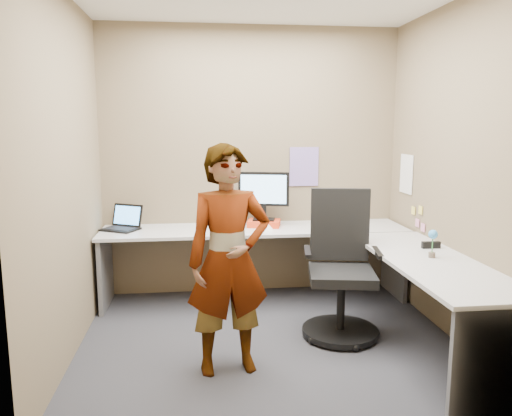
{
  "coord_description": "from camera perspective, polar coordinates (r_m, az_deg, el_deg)",
  "views": [
    {
      "loc": [
        -0.55,
        -3.77,
        1.72
      ],
      "look_at": [
        -0.07,
        0.25,
        1.05
      ],
      "focal_mm": 35.0,
      "sensor_mm": 36.0,
      "label": 1
    }
  ],
  "objects": [
    {
      "name": "flower",
      "position": [
        4.0,
        19.55,
        -3.37
      ],
      "size": [
        0.07,
        0.07,
        0.22
      ],
      "color": "brown",
      "rests_on": "desk"
    },
    {
      "name": "wall_back",
      "position": [
        5.11,
        -0.57,
        5.27
      ],
      "size": [
        3.0,
        0.0,
        3.0
      ],
      "primitive_type": "plane",
      "rotation": [
        1.57,
        0.0,
        0.0
      ],
      "color": "brown",
      "rests_on": "ground"
    },
    {
      "name": "ground",
      "position": [
        4.18,
        1.44,
        -14.91
      ],
      "size": [
        3.0,
        3.0,
        0.0
      ],
      "primitive_type": "plane",
      "color": "#2A2A2F",
      "rests_on": "ground"
    },
    {
      "name": "monitor",
      "position": [
        4.92,
        0.88,
        1.86
      ],
      "size": [
        0.5,
        0.19,
        0.48
      ],
      "rotation": [
        0.0,
        0.0,
        -0.24
      ],
      "color": "black",
      "rests_on": "paper_ream"
    },
    {
      "name": "paper_ream",
      "position": [
        4.95,
        0.9,
        -1.75
      ],
      "size": [
        0.36,
        0.3,
        0.06
      ],
      "primitive_type": "cube",
      "rotation": [
        0.0,
        0.0,
        -0.24
      ],
      "color": "red",
      "rests_on": "desk"
    },
    {
      "name": "wall_right",
      "position": [
        4.3,
        21.75,
        3.8
      ],
      "size": [
        0.0,
        2.7,
        2.7
      ],
      "primitive_type": "plane",
      "rotation": [
        1.57,
        0.0,
        -1.57
      ],
      "color": "brown",
      "rests_on": "ground"
    },
    {
      "name": "stapler",
      "position": [
        4.32,
        19.36,
        -4.0
      ],
      "size": [
        0.15,
        0.04,
        0.05
      ],
      "primitive_type": "cube",
      "rotation": [
        0.0,
        0.0,
        -0.03
      ],
      "color": "black",
      "rests_on": "desk"
    },
    {
      "name": "office_chair",
      "position": [
        4.21,
        9.65,
        -7.83
      ],
      "size": [
        0.65,
        0.63,
        1.18
      ],
      "rotation": [
        0.0,
        0.0,
        -0.18
      ],
      "color": "black",
      "rests_on": "ground"
    },
    {
      "name": "sticky_note_c",
      "position": [
        4.8,
        18.54,
        -2.14
      ],
      "size": [
        0.01,
        0.07,
        0.07
      ],
      "primitive_type": "cube",
      "color": "pink",
      "rests_on": "wall_right"
    },
    {
      "name": "wall_left",
      "position": [
        3.9,
        -20.87,
        3.34
      ],
      "size": [
        0.0,
        2.7,
        2.7
      ],
      "primitive_type": "plane",
      "rotation": [
        1.57,
        0.0,
        1.57
      ],
      "color": "brown",
      "rests_on": "ground"
    },
    {
      "name": "laptop",
      "position": [
        4.97,
        -14.92,
        -1.69
      ],
      "size": [
        0.42,
        0.4,
        0.23
      ],
      "rotation": [
        0.0,
        0.0,
        -0.51
      ],
      "color": "black",
      "rests_on": "desk"
    },
    {
      "name": "origami",
      "position": [
        4.76,
        1.46,
        -2.22
      ],
      "size": [
        0.1,
        0.1,
        0.06
      ],
      "primitive_type": "cone",
      "color": "white",
      "rests_on": "desk"
    },
    {
      "name": "person",
      "position": [
        3.47,
        -3.13,
        -5.97
      ],
      "size": [
        0.63,
        0.47,
        1.6
      ],
      "primitive_type": "imported",
      "rotation": [
        0.0,
        0.0,
        0.15
      ],
      "color": "#999399",
      "rests_on": "ground"
    },
    {
      "name": "desk",
      "position": [
        4.42,
        6.4,
        -5.5
      ],
      "size": [
        2.98,
        2.58,
        0.73
      ],
      "color": "#B8B8B8",
      "rests_on": "ground"
    },
    {
      "name": "calendar_white",
      "position": [
        5.11,
        16.81,
        3.74
      ],
      "size": [
        0.01,
        0.28,
        0.38
      ],
      "primitive_type": "cube",
      "color": "white",
      "rests_on": "wall_right"
    },
    {
      "name": "sticky_note_a",
      "position": [
        4.84,
        18.28,
        -0.23
      ],
      "size": [
        0.01,
        0.07,
        0.07
      ],
      "primitive_type": "cube",
      "color": "#F2E059",
      "rests_on": "wall_right"
    },
    {
      "name": "calendar_purple",
      "position": [
        5.19,
        5.51,
        4.73
      ],
      "size": [
        0.3,
        0.01,
        0.4
      ],
      "primitive_type": "cube",
      "color": "#846BB7",
      "rests_on": "wall_back"
    },
    {
      "name": "sticky_note_b",
      "position": [
        4.9,
        17.96,
        -1.63
      ],
      "size": [
        0.01,
        0.07,
        0.07
      ],
      "primitive_type": "cube",
      "color": "pink",
      "rests_on": "wall_right"
    },
    {
      "name": "trackball_mouse",
      "position": [
        4.69,
        -2.98,
        -2.47
      ],
      "size": [
        0.12,
        0.08,
        0.07
      ],
      "color": "#B7B7BC",
      "rests_on": "desk"
    },
    {
      "name": "sticky_note_d",
      "position": [
        4.97,
        17.54,
        -0.28
      ],
      "size": [
        0.01,
        0.07,
        0.07
      ],
      "primitive_type": "cube",
      "color": "#F2E059",
      "rests_on": "wall_right"
    }
  ]
}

